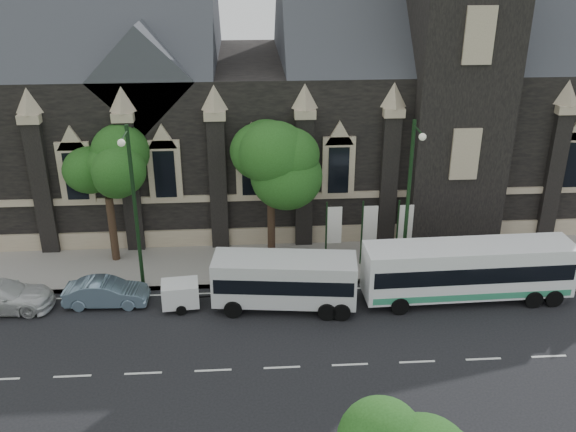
{
  "coord_description": "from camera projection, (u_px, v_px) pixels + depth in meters",
  "views": [
    {
      "loc": [
        1.77,
        -22.46,
        17.27
      ],
      "look_at": [
        3.67,
        6.0,
        4.57
      ],
      "focal_mm": 39.38,
      "sensor_mm": 36.0,
      "label": 1
    }
  ],
  "objects": [
    {
      "name": "ground",
      "position": [
        213.0,
        370.0,
        27.39
      ],
      "size": [
        160.0,
        160.0,
        0.0
      ],
      "primitive_type": "plane",
      "color": "black",
      "rests_on": "ground"
    },
    {
      "name": "sidewalk",
      "position": [
        220.0,
        265.0,
        36.02
      ],
      "size": [
        80.0,
        5.0,
        0.15
      ],
      "primitive_type": "cube",
      "color": "gray",
      "rests_on": "ground"
    },
    {
      "name": "museum",
      "position": [
        297.0,
        87.0,
        41.5
      ],
      "size": [
        40.0,
        17.7,
        29.9
      ],
      "color": "black",
      "rests_on": "ground"
    },
    {
      "name": "tree_walk_right",
      "position": [
        274.0,
        161.0,
        34.98
      ],
      "size": [
        4.08,
        4.08,
        7.8
      ],
      "color": "black",
      "rests_on": "ground"
    },
    {
      "name": "tree_walk_left",
      "position": [
        110.0,
        166.0,
        34.46
      ],
      "size": [
        3.91,
        3.91,
        7.64
      ],
      "color": "black",
      "rests_on": "ground"
    },
    {
      "name": "street_lamp_near",
      "position": [
        410.0,
        194.0,
        32.38
      ],
      "size": [
        0.36,
        1.88,
        9.0
      ],
      "color": "black",
      "rests_on": "ground"
    },
    {
      "name": "street_lamp_mid",
      "position": [
        134.0,
        201.0,
        31.53
      ],
      "size": [
        0.36,
        1.88,
        9.0
      ],
      "color": "black",
      "rests_on": "ground"
    },
    {
      "name": "banner_flag_left",
      "position": [
        331.0,
        229.0,
        35.01
      ],
      "size": [
        0.9,
        0.1,
        4.0
      ],
      "color": "black",
      "rests_on": "ground"
    },
    {
      "name": "banner_flag_center",
      "position": [
        367.0,
        228.0,
        35.13
      ],
      "size": [
        0.9,
        0.1,
        4.0
      ],
      "color": "black",
      "rests_on": "ground"
    },
    {
      "name": "banner_flag_right",
      "position": [
        403.0,
        227.0,
        35.25
      ],
      "size": [
        0.9,
        0.1,
        4.0
      ],
      "color": "black",
      "rests_on": "ground"
    },
    {
      "name": "tour_coach",
      "position": [
        468.0,
        270.0,
        32.11
      ],
      "size": [
        10.67,
        2.72,
        3.1
      ],
      "rotation": [
        0.0,
        0.0,
        0.03
      ],
      "color": "white",
      "rests_on": "ground"
    },
    {
      "name": "shuttle_bus",
      "position": [
        285.0,
        279.0,
        31.48
      ],
      "size": [
        7.31,
        3.21,
        2.74
      ],
      "rotation": [
        0.0,
        0.0,
        -0.11
      ],
      "color": "silver",
      "rests_on": "ground"
    },
    {
      "name": "box_trailer",
      "position": [
        180.0,
        294.0,
        31.71
      ],
      "size": [
        2.71,
        1.6,
        1.42
      ],
      "rotation": [
        0.0,
        0.0,
        0.1
      ],
      "color": "white",
      "rests_on": "ground"
    },
    {
      "name": "sedan",
      "position": [
        106.0,
        292.0,
        32.03
      ],
      "size": [
        4.25,
        1.61,
        1.39
      ],
      "primitive_type": "imported",
      "rotation": [
        0.0,
        0.0,
        1.54
      ],
      "color": "slate",
      "rests_on": "ground"
    },
    {
      "name": "car_far_white",
      "position": [
        0.0,
        296.0,
        31.59
      ],
      "size": [
        5.32,
        2.26,
        1.53
      ],
      "primitive_type": "imported",
      "rotation": [
        0.0,
        0.0,
        1.55
      ],
      "color": "silver",
      "rests_on": "ground"
    }
  ]
}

